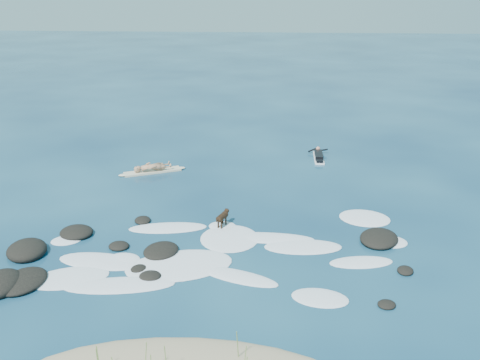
{
  "coord_description": "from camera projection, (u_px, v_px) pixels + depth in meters",
  "views": [
    {
      "loc": [
        2.03,
        -18.15,
        9.4
      ],
      "look_at": [
        0.49,
        4.0,
        0.9
      ],
      "focal_mm": 40.0,
      "sensor_mm": 36.0,
      "label": 1
    }
  ],
  "objects": [
    {
      "name": "standing_surfer_rig",
      "position": [
        152.0,
        158.0,
        27.03
      ],
      "size": [
        3.28,
        1.75,
        1.97
      ],
      "rotation": [
        0.0,
        0.0,
        0.43
      ],
      "color": "beige",
      "rests_on": "ground"
    },
    {
      "name": "reef_rocks",
      "position": [
        102.0,
        260.0,
        18.63
      ],
      "size": [
        14.83,
        6.7,
        0.59
      ],
      "color": "black",
      "rests_on": "ground"
    },
    {
      "name": "breaking_foam",
      "position": [
        217.0,
        253.0,
        19.32
      ],
      "size": [
        13.69,
        7.8,
        0.12
      ],
      "color": "white",
      "rests_on": "ground"
    },
    {
      "name": "paddling_surfer_rig",
      "position": [
        319.0,
        156.0,
        29.36
      ],
      "size": [
        1.12,
        2.49,
        0.43
      ],
      "rotation": [
        0.0,
        0.0,
        1.56
      ],
      "color": "white",
      "rests_on": "ground"
    },
    {
      "name": "dog",
      "position": [
        223.0,
        216.0,
        21.23
      ],
      "size": [
        0.54,
        1.04,
        0.69
      ],
      "rotation": [
        0.0,
        0.0,
        1.19
      ],
      "color": "black",
      "rests_on": "ground"
    },
    {
      "name": "ground",
      "position": [
        220.0,
        239.0,
        20.4
      ],
      "size": [
        160.0,
        160.0,
        0.0
      ],
      "primitive_type": "plane",
      "color": "#0A2642",
      "rests_on": "ground"
    }
  ]
}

